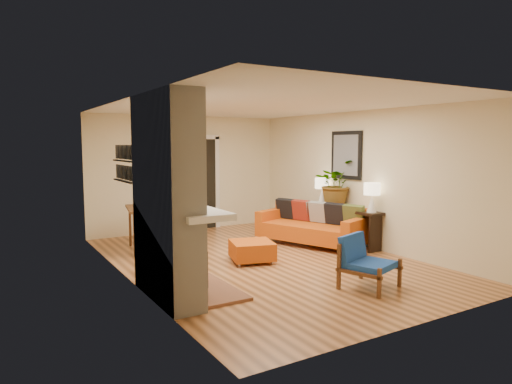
% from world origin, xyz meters
% --- Properties ---
extents(room_shell, '(6.50, 6.50, 6.50)m').
position_xyz_m(room_shell, '(0.60, 2.63, 1.24)').
color(room_shell, '#CD864E').
rests_on(room_shell, ground).
extents(fireplace, '(1.09, 1.68, 2.60)m').
position_xyz_m(fireplace, '(-2.00, -1.00, 1.24)').
color(fireplace, white).
rests_on(fireplace, ground).
extents(sofa, '(1.58, 2.30, 0.84)m').
position_xyz_m(sofa, '(1.55, 0.57, 0.37)').
color(sofa, silver).
rests_on(sofa, ground).
extents(ottoman, '(0.84, 0.84, 0.34)m').
position_xyz_m(ottoman, '(-0.19, 0.01, 0.20)').
color(ottoman, silver).
rests_on(ottoman, ground).
extents(blue_chair, '(0.86, 0.85, 0.72)m').
position_xyz_m(blue_chair, '(0.44, -1.94, 0.39)').
color(blue_chair, brown).
rests_on(blue_chair, ground).
extents(dining_table, '(1.01, 1.88, 0.99)m').
position_xyz_m(dining_table, '(-1.33, 1.72, 0.65)').
color(dining_table, brown).
rests_on(dining_table, ground).
extents(console_table, '(0.34, 1.85, 0.72)m').
position_xyz_m(console_table, '(2.07, 0.28, 0.58)').
color(console_table, black).
rests_on(console_table, ground).
extents(lamp_near, '(0.30, 0.30, 0.54)m').
position_xyz_m(lamp_near, '(2.07, -0.47, 1.06)').
color(lamp_near, white).
rests_on(lamp_near, console_table).
extents(lamp_far, '(0.30, 0.30, 0.54)m').
position_xyz_m(lamp_far, '(2.07, 0.95, 1.06)').
color(lamp_far, white).
rests_on(lamp_far, console_table).
extents(houseplant, '(1.02, 0.95, 0.93)m').
position_xyz_m(houseplant, '(2.06, 0.52, 1.19)').
color(houseplant, '#1E5919').
rests_on(houseplant, console_table).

